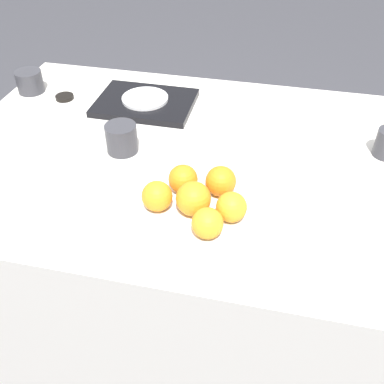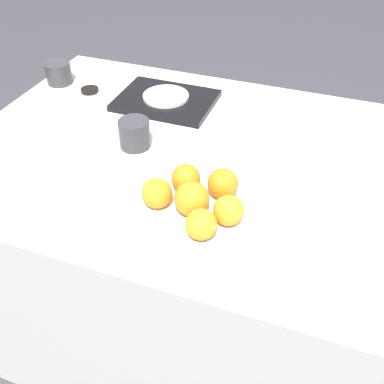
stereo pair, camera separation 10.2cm
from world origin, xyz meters
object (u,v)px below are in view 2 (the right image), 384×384
Objects in this scene: side_plate at (166,96)px; cup_1 at (134,134)px; orange_4 at (157,193)px; orange_5 at (201,224)px; orange_3 at (229,210)px; orange_0 at (192,199)px; fruit_platter at (192,205)px; soy_dish at (90,90)px; orange_1 at (186,179)px; orange_2 at (223,184)px; serving_tray at (166,100)px; cup_0 at (59,73)px.

cup_1 is at bearing -86.69° from side_plate.
orange_5 is at bearing -25.43° from orange_4.
orange_3 reaches higher than cup_1.
orange_0 is 0.92× the size of cup_1.
side_plate is (-0.26, 0.45, 0.01)m from fruit_platter.
orange_4 is 1.20× the size of soy_dish.
orange_0 is 0.09m from orange_3.
orange_2 is (0.09, 0.01, 0.00)m from orange_1.
serving_tray is 0.27m from soy_dish.
serving_tray is (-0.26, 0.48, -0.04)m from orange_0.
orange_3 is 0.17m from orange_4.
serving_tray is 3.53× the size of cup_0.
orange_4 is at bearing -53.51° from cup_1.
orange_4 is at bearing -177.00° from orange_0.
soy_dish is (-0.50, 0.39, -0.04)m from orange_1.
orange_0 is 0.09m from orange_2.
orange_4 reaches higher than serving_tray.
orange_4 is 0.14m from orange_5.
cup_1 is at bearing 141.16° from fruit_platter.
cup_1 is at bearing -86.69° from serving_tray.
cup_0 is (-0.40, 0.01, 0.01)m from side_plate.
cup_1 is (0.01, -0.26, 0.03)m from serving_tray.
cup_1 is at bearing 154.78° from orange_2.
soy_dish is at bearing 146.77° from orange_2.
orange_4 is at bearing -147.39° from orange_2.
orange_3 reaches higher than soy_dish.
orange_5 is (-0.04, -0.06, -0.00)m from orange_3.
orange_5 is at bearing -60.34° from serving_tray.
orange_5 is at bearing -37.79° from cup_0.
side_plate is 1.70× the size of cup_1.
orange_5 is at bearing -42.25° from soy_dish.
orange_0 is 0.26× the size of serving_tray.
cup_1 is (0.01, -0.26, 0.01)m from side_plate.
orange_3 is at bearing -36.78° from soy_dish.
side_plate is (0.00, 0.00, 0.02)m from serving_tray.
cup_0 is at bearing 178.71° from side_plate.
orange_1 and orange_4 have the same top height.
orange_4 is 0.52m from side_plate.
orange_5 is (0.05, -0.07, -0.01)m from orange_0.
soy_dish is (-0.54, 0.46, -0.05)m from orange_0.
orange_0 reaches higher than serving_tray.
orange_5 is at bearing -59.44° from fruit_platter.
side_plate is at bearing 119.47° from fruit_platter.
orange_0 is 1.13× the size of orange_1.
orange_0 is at bearing -41.42° from cup_1.
side_plate reaches higher than fruit_platter.
orange_3 is at bearing -2.11° from orange_0.
fruit_platter is 0.69m from soy_dish.
orange_1 is (-0.03, 0.04, 0.04)m from fruit_platter.
orange_0 is at bearing -71.06° from fruit_platter.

